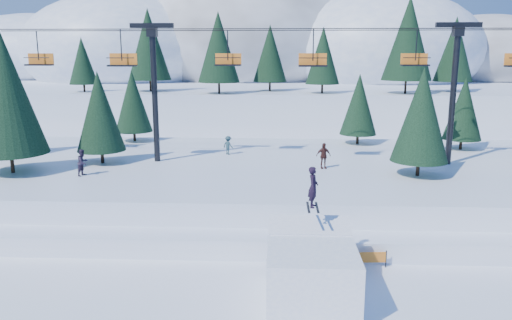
{
  "coord_description": "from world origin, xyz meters",
  "views": [
    {
      "loc": [
        0.36,
        -19.16,
        10.55
      ],
      "look_at": [
        -0.82,
        6.0,
        5.2
      ],
      "focal_mm": 35.0,
      "sensor_mm": 36.0,
      "label": 1
    }
  ],
  "objects_px": {
    "chairlift": "(293,71)",
    "banner_far": "(494,251)",
    "jump_kicker": "(311,270)",
    "banner_near": "(359,258)"
  },
  "relations": [
    {
      "from": "chairlift",
      "to": "banner_far",
      "type": "height_order",
      "value": "chairlift"
    },
    {
      "from": "banner_far",
      "to": "chairlift",
      "type": "bearing_deg",
      "value": 129.71
    },
    {
      "from": "jump_kicker",
      "to": "chairlift",
      "type": "distance_m",
      "value": 18.74
    },
    {
      "from": "chairlift",
      "to": "banner_near",
      "type": "distance_m",
      "value": 16.41
    },
    {
      "from": "jump_kicker",
      "to": "banner_near",
      "type": "height_order",
      "value": "jump_kicker"
    },
    {
      "from": "chairlift",
      "to": "banner_far",
      "type": "bearing_deg",
      "value": -50.29
    },
    {
      "from": "chairlift",
      "to": "banner_near",
      "type": "xyz_separation_m",
      "value": [
        3.09,
        -13.52,
        -8.78
      ]
    },
    {
      "from": "jump_kicker",
      "to": "banner_near",
      "type": "xyz_separation_m",
      "value": [
        2.6,
        3.46,
        -0.86
      ]
    },
    {
      "from": "jump_kicker",
      "to": "banner_far",
      "type": "relative_size",
      "value": 2.02
    },
    {
      "from": "chairlift",
      "to": "banner_far",
      "type": "xyz_separation_m",
      "value": [
        10.24,
        -12.33,
        -8.78
      ]
    }
  ]
}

